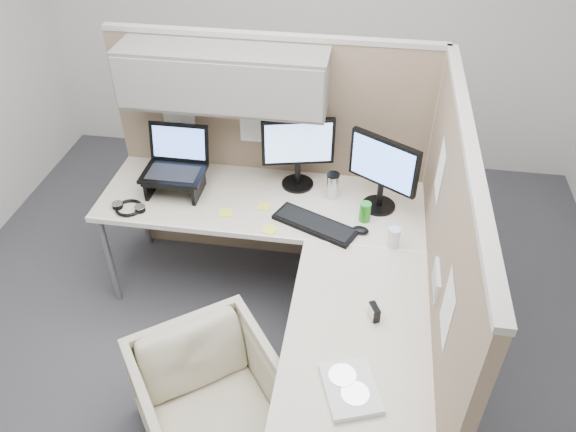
# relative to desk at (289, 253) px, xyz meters

# --- Properties ---
(ground) EXTENTS (4.50, 4.50, 0.00)m
(ground) POSITION_rel_desk_xyz_m (-0.12, -0.13, -0.69)
(ground) COLOR #3A3A3F
(ground) RESTS_ON ground
(partition_back) EXTENTS (2.00, 0.36, 1.63)m
(partition_back) POSITION_rel_desk_xyz_m (-0.34, 0.70, 0.41)
(partition_back) COLOR #8C755C
(partition_back) RESTS_ON ground
(partition_right) EXTENTS (0.07, 2.03, 1.63)m
(partition_right) POSITION_rel_desk_xyz_m (0.78, -0.19, 0.13)
(partition_right) COLOR #8C755C
(partition_right) RESTS_ON ground
(desk) EXTENTS (2.00, 1.98, 0.73)m
(desk) POSITION_rel_desk_xyz_m (0.00, 0.00, 0.00)
(desk) COLOR beige
(desk) RESTS_ON ground
(office_chair) EXTENTS (0.90, 0.89, 0.68)m
(office_chair) POSITION_rel_desk_xyz_m (-0.29, -0.73, -0.35)
(office_chair) COLOR beige
(office_chair) RESTS_ON ground
(monitor_left) EXTENTS (0.44, 0.20, 0.47)m
(monitor_left) POSITION_rel_desk_xyz_m (-0.04, 0.60, 0.32)
(monitor_left) COLOR black
(monitor_left) RESTS_ON desk
(monitor_right) EXTENTS (0.39, 0.26, 0.47)m
(monitor_right) POSITION_rel_desk_xyz_m (0.47, 0.45, 0.32)
(monitor_right) COLOR black
(monitor_right) RESTS_ON desk
(laptop_station) EXTENTS (0.37, 0.32, 0.39)m
(laptop_station) POSITION_rel_desk_xyz_m (-0.77, 0.43, 0.19)
(laptop_station) COLOR black
(laptop_station) RESTS_ON desk
(keyboard) EXTENTS (0.52, 0.35, 0.02)m
(keyboard) POSITION_rel_desk_xyz_m (0.12, 0.21, 0.05)
(keyboard) COLOR black
(keyboard) RESTS_ON desk
(mouse) EXTENTS (0.11, 0.08, 0.03)m
(mouse) POSITION_rel_desk_xyz_m (0.38, 0.19, 0.06)
(mouse) COLOR black
(mouse) RESTS_ON desk
(travel_mug) EXTENTS (0.08, 0.08, 0.17)m
(travel_mug) POSITION_rel_desk_xyz_m (0.19, 0.50, 0.13)
(travel_mug) COLOR silver
(travel_mug) RESTS_ON desk
(soda_can_green) EXTENTS (0.07, 0.07, 0.12)m
(soda_can_green) POSITION_rel_desk_xyz_m (0.56, 0.10, 0.10)
(soda_can_green) COLOR silver
(soda_can_green) RESTS_ON desk
(soda_can_silver) EXTENTS (0.07, 0.07, 0.12)m
(soda_can_silver) POSITION_rel_desk_xyz_m (0.40, 0.31, 0.10)
(soda_can_silver) COLOR #268C1E
(soda_can_silver) RESTS_ON desk
(sticky_note_b) EXTENTS (0.10, 0.10, 0.01)m
(sticky_note_b) POSITION_rel_desk_xyz_m (-0.13, 0.13, 0.05)
(sticky_note_b) COLOR #F9FF43
(sticky_note_b) RESTS_ON desk
(sticky_note_a) EXTENTS (0.09, 0.09, 0.01)m
(sticky_note_a) POSITION_rel_desk_xyz_m (-0.42, 0.24, 0.05)
(sticky_note_a) COLOR #F9FF43
(sticky_note_a) RESTS_ON desk
(sticky_note_d) EXTENTS (0.08, 0.08, 0.01)m
(sticky_note_d) POSITION_rel_desk_xyz_m (-0.21, 0.34, 0.05)
(sticky_note_d) COLOR #F9FF43
(sticky_note_d) RESTS_ON desk
(headphones) EXTENTS (0.21, 0.18, 0.03)m
(headphones) POSITION_rel_desk_xyz_m (-1.00, 0.19, 0.06)
(headphones) COLOR black
(headphones) RESTS_ON desk
(paper_stack) EXTENTS (0.30, 0.33, 0.03)m
(paper_stack) POSITION_rel_desk_xyz_m (0.40, -0.86, 0.06)
(paper_stack) COLOR white
(paper_stack) RESTS_ON desk
(desk_clock) EXTENTS (0.06, 0.08, 0.08)m
(desk_clock) POSITION_rel_desk_xyz_m (0.48, -0.44, 0.08)
(desk_clock) COLOR black
(desk_clock) RESTS_ON desk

